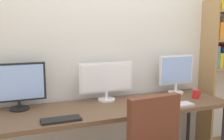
% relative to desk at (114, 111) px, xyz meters
% --- Properties ---
extents(wall_back, '(4.78, 0.10, 2.60)m').
position_rel_desk_xyz_m(wall_back, '(0.00, 0.42, 0.61)').
color(wall_back, silver).
rests_on(wall_back, ground_plane).
extents(desk, '(2.38, 0.68, 0.74)m').
position_rel_desk_xyz_m(desk, '(0.00, 0.00, 0.00)').
color(desk, brown).
rests_on(desk, ground_plane).
extents(monitor_left, '(0.50, 0.18, 0.44)m').
position_rel_desk_xyz_m(monitor_left, '(-0.87, 0.21, 0.28)').
color(monitor_left, black).
rests_on(monitor_left, desk).
extents(monitor_center, '(0.58, 0.18, 0.40)m').
position_rel_desk_xyz_m(monitor_center, '(0.00, 0.21, 0.27)').
color(monitor_center, silver).
rests_on(monitor_center, desk).
extents(monitor_right, '(0.44, 0.18, 0.45)m').
position_rel_desk_xyz_m(monitor_right, '(0.87, 0.21, 0.29)').
color(monitor_right, silver).
rests_on(monitor_right, desk).
extents(keyboard_left, '(0.33, 0.13, 0.02)m').
position_rel_desk_xyz_m(keyboard_left, '(-0.56, -0.23, 0.06)').
color(keyboard_left, black).
rests_on(keyboard_left, desk).
extents(keyboard_right, '(0.36, 0.13, 0.02)m').
position_rel_desk_xyz_m(keyboard_right, '(0.56, -0.23, 0.06)').
color(keyboard_right, silver).
rests_on(keyboard_right, desk).
extents(laptop_closed, '(0.36, 0.28, 0.02)m').
position_rel_desk_xyz_m(laptop_closed, '(0.47, -0.00, 0.06)').
color(laptop_closed, '#2D2D2D').
rests_on(laptop_closed, desk).
extents(coffee_mug, '(0.11, 0.08, 0.09)m').
position_rel_desk_xyz_m(coffee_mug, '(0.95, -0.06, 0.09)').
color(coffee_mug, red).
rests_on(coffee_mug, desk).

